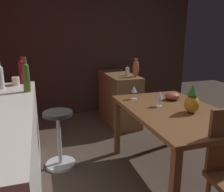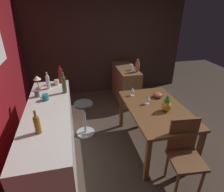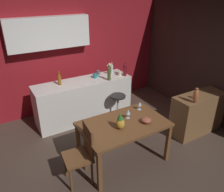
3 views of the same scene
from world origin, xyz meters
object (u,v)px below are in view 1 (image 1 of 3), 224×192
object	(u,v)px
sideboard_cabinet	(119,97)
vase_copper	(136,68)
dining_table	(174,118)
pillar_candle_tall	(127,72)
bar_stool	(59,137)
fruit_bowl	(172,96)
pineapple_centerpiece	(192,101)
cup_cream	(16,81)
wine_bottle_olive	(26,76)
wine_glass_left	(134,90)
wine_bottle_ruby	(22,71)
wine_glass_right	(160,95)
wine_bottle_clear	(0,76)

from	to	relation	value
sideboard_cabinet	vase_copper	distance (m)	0.66
dining_table	pillar_candle_tall	world-z (taller)	pillar_candle_tall
bar_stool	vase_copper	xyz separation A→B (m)	(0.84, -1.26, 0.61)
fruit_bowl	pineapple_centerpiece	bearing A→B (deg)	171.00
vase_copper	cup_cream	bearing A→B (deg)	107.87
dining_table	wine_bottle_olive	size ratio (longest dim) A/B	4.01
fruit_bowl	pillar_candle_tall	distance (m)	1.23
wine_glass_left	cup_cream	world-z (taller)	cup_cream
pineapple_centerpiece	wine_bottle_ruby	distance (m)	1.87
bar_stool	vase_copper	world-z (taller)	vase_copper
wine_bottle_ruby	pillar_candle_tall	bearing A→B (deg)	-68.59
sideboard_cabinet	pineapple_centerpiece	distance (m)	1.93
sideboard_cabinet	wine_glass_right	xyz separation A→B (m)	(-1.61, 0.12, 0.44)
dining_table	pineapple_centerpiece	world-z (taller)	pineapple_centerpiece
pineapple_centerpiece	cup_cream	size ratio (longest dim) A/B	2.32
wine_glass_left	fruit_bowl	size ratio (longest dim) A/B	0.93
wine_glass_left	wine_bottle_ruby	size ratio (longest dim) A/B	0.49
dining_table	pillar_candle_tall	xyz separation A→B (m)	(1.55, -0.09, 0.23)
vase_copper	sideboard_cabinet	bearing A→B (deg)	23.79
bar_stool	cup_cream	world-z (taller)	cup_cream
sideboard_cabinet	wine_bottle_clear	size ratio (longest dim) A/B	3.78
cup_cream	pillar_candle_tall	size ratio (longest dim) A/B	0.75
bar_stool	pineapple_centerpiece	size ratio (longest dim) A/B	2.41
pineapple_centerpiece	vase_copper	bearing A→B (deg)	-3.15
pineapple_centerpiece	cup_cream	xyz separation A→B (m)	(0.99, 1.59, 0.09)
wine_glass_right	cup_cream	size ratio (longest dim) A/B	1.37
wine_bottle_ruby	pillar_candle_tall	distance (m)	1.64
wine_glass_left	wine_bottle_clear	size ratio (longest dim) A/B	0.52
wine_bottle_ruby	cup_cream	size ratio (longest dim) A/B	2.69
pineapple_centerpiece	pillar_candle_tall	distance (m)	1.67
bar_stool	vase_copper	distance (m)	1.63
pineapple_centerpiece	wine_bottle_olive	world-z (taller)	wine_bottle_olive
sideboard_cabinet	wine_glass_right	bearing A→B (deg)	175.82
bar_stool	wine_bottle_olive	size ratio (longest dim) A/B	1.87
bar_stool	pineapple_centerpiece	distance (m)	1.46
wine_bottle_olive	bar_stool	bearing A→B (deg)	-79.00
cup_cream	vase_copper	size ratio (longest dim) A/B	0.41
cup_cream	wine_glass_left	bearing A→B (deg)	-106.83
pineapple_centerpiece	fruit_bowl	xyz separation A→B (m)	(0.45, -0.07, -0.07)
bar_stool	fruit_bowl	xyz separation A→B (m)	(-0.24, -1.25, 0.44)
fruit_bowl	wine_bottle_clear	size ratio (longest dim) A/B	0.56
fruit_bowl	wine_bottle_ruby	distance (m)	1.73
pineapple_centerpiece	wine_glass_right	bearing A→B (deg)	34.70
wine_bottle_olive	pillar_candle_tall	distance (m)	1.80
wine_bottle_ruby	dining_table	bearing A→B (deg)	-123.71
wine_bottle_clear	pillar_candle_tall	world-z (taller)	wine_bottle_clear
wine_bottle_olive	pillar_candle_tall	bearing A→B (deg)	-54.70
cup_cream	wine_bottle_olive	bearing A→B (deg)	-159.53
sideboard_cabinet	wine_bottle_ruby	bearing A→B (deg)	119.07
dining_table	wine_glass_right	distance (m)	0.26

